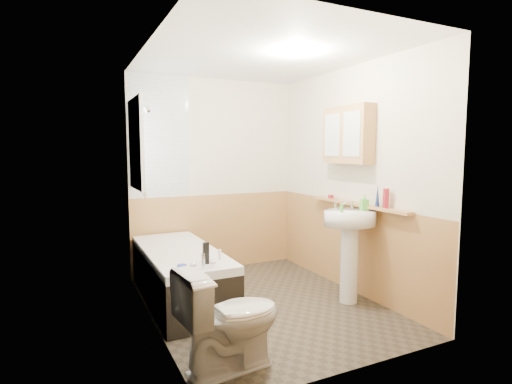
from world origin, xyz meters
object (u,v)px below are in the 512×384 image
bathtub (180,274)px  medicine_cabinet (348,135)px  toilet (230,319)px  sink (350,237)px  pine_shelf (357,204)px

bathtub → medicine_cabinet: (1.74, -0.52, 1.46)m
toilet → sink: sink is taller
toilet → medicine_cabinet: (1.77, 0.95, 1.38)m
toilet → pine_shelf: 2.07m
toilet → medicine_cabinet: size_ratio=1.10×
pine_shelf → sink: bearing=-144.0°
medicine_cabinet → toilet: bearing=-151.8°
pine_shelf → medicine_cabinet: medicine_cabinet is taller
pine_shelf → medicine_cabinet: bearing=101.0°
bathtub → medicine_cabinet: bearing=-16.7°
sink → medicine_cabinet: (0.17, 0.29, 1.06)m
sink → bathtub: bearing=146.7°
bathtub → sink: sink is taller
bathtub → medicine_cabinet: size_ratio=2.53×
bathtub → toilet: toilet is taller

